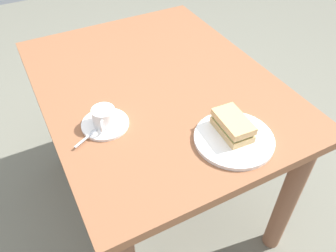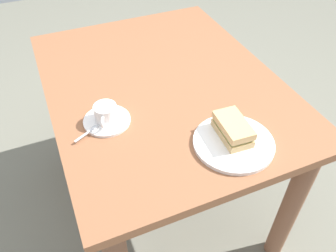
{
  "view_description": "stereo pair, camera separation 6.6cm",
  "coord_description": "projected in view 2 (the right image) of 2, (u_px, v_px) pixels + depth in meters",
  "views": [
    {
      "loc": [
        0.99,
        -0.47,
        1.56
      ],
      "look_at": [
        0.28,
        -0.09,
        0.8
      ],
      "focal_mm": 36.25,
      "sensor_mm": 36.0,
      "label": 1
    },
    {
      "loc": [
        1.02,
        -0.41,
        1.56
      ],
      "look_at": [
        0.28,
        -0.09,
        0.8
      ],
      "focal_mm": 36.25,
      "sensor_mm": 36.0,
      "label": 2
    }
  ],
  "objects": [
    {
      "name": "coffee_saucer",
      "position": [
        107.0,
        121.0,
        1.17
      ],
      "size": [
        0.16,
        0.16,
        0.01
      ],
      "primitive_type": "cylinder",
      "color": "white",
      "rests_on": "dining_table"
    },
    {
      "name": "sandwich_front",
      "position": [
        233.0,
        129.0,
        1.08
      ],
      "size": [
        0.15,
        0.09,
        0.06
      ],
      "color": "tan",
      "rests_on": "sandwich_plate"
    },
    {
      "name": "sandwich_plate",
      "position": [
        233.0,
        143.0,
        1.09
      ],
      "size": [
        0.26,
        0.26,
        0.01
      ],
      "primitive_type": "cylinder",
      "color": "white",
      "rests_on": "dining_table"
    },
    {
      "name": "spoon",
      "position": [
        90.0,
        131.0,
        1.12
      ],
      "size": [
        0.06,
        0.09,
        0.01
      ],
      "color": "silver",
      "rests_on": "coffee_saucer"
    },
    {
      "name": "dining_table",
      "position": [
        163.0,
        109.0,
        1.44
      ],
      "size": [
        1.14,
        0.89,
        0.77
      ],
      "color": "brown",
      "rests_on": "ground_plane"
    },
    {
      "name": "coffee_cup",
      "position": [
        106.0,
        113.0,
        1.14
      ],
      "size": [
        0.1,
        0.08,
        0.06
      ],
      "color": "white",
      "rests_on": "coffee_saucer"
    },
    {
      "name": "ground_plane",
      "position": [
        164.0,
        195.0,
        1.87
      ],
      "size": [
        6.0,
        6.0,
        0.0
      ],
      "primitive_type": "plane",
      "color": "slate"
    }
  ]
}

